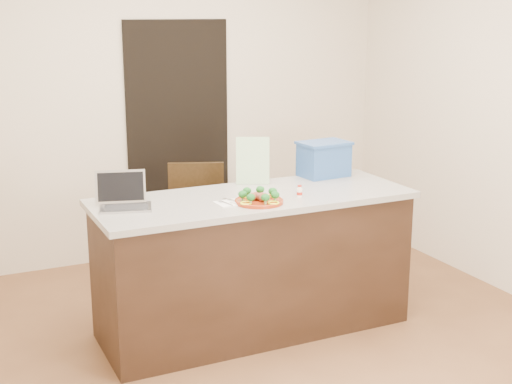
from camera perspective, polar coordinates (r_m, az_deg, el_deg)
name	(u,v)px	position (r m, az deg, el deg)	size (l,w,h in m)	color
ground	(270,343)	(4.67, 1.15, -11.99)	(4.00, 4.00, 0.00)	brown
room_shell	(272,90)	(4.21, 1.26, 8.19)	(4.00, 4.00, 4.00)	white
doorway	(179,139)	(6.15, -6.21, 4.22)	(0.90, 0.02, 2.00)	black
island	(254,263)	(4.69, -0.19, -5.70)	(2.06, 0.76, 0.92)	black
plate	(259,201)	(4.38, 0.25, -0.73)	(0.30, 0.30, 0.02)	maroon
meatballs	(259,196)	(4.38, 0.27, -0.35)	(0.12, 0.12, 0.04)	brown
broccoli	(259,194)	(4.37, 0.25, -0.13)	(0.25, 0.25, 0.04)	#134A1A
pepper_rings	(259,199)	(4.38, 0.25, -0.59)	(0.29, 0.29, 0.01)	yellow
napkin	(229,203)	(4.37, -2.18, -0.90)	(0.15, 0.15, 0.01)	silver
fork	(226,202)	(4.36, -2.45, -0.84)	(0.04, 0.14, 0.00)	silver
knife	(235,202)	(4.36, -1.72, -0.83)	(0.07, 0.19, 0.01)	silver
yogurt_bottle	(300,192)	(4.52, 3.50, -0.01)	(0.04, 0.04, 0.08)	white
laptop	(123,198)	(4.35, -10.57, -0.44)	(0.35, 0.31, 0.21)	#A7A7AB
leaflet	(253,161)	(4.83, -0.26, 2.52)	(0.23, 0.00, 0.32)	white
blue_box	(324,159)	(5.09, 5.44, 2.66)	(0.36, 0.28, 0.25)	#285093
chair	(202,218)	(5.42, -4.38, -2.11)	(0.55, 0.56, 0.95)	#301F0E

